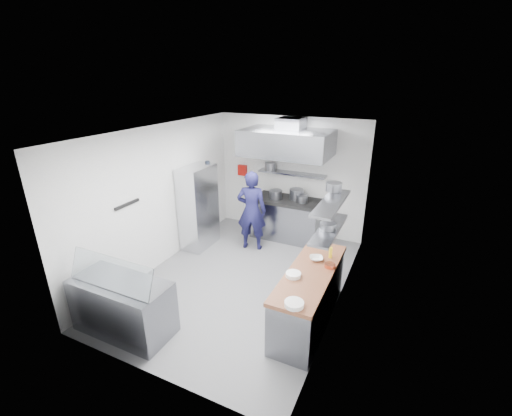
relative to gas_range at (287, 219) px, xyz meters
The scene contains 35 objects.
floor 2.15m from the gas_range, 92.73° to the right, with size 5.00×5.00×0.00m, color #5C5C5E.
ceiling 3.15m from the gas_range, 92.73° to the right, with size 5.00×5.00×0.00m, color silver.
wall_back 1.04m from the gas_range, 104.04° to the left, with size 3.60×0.02×2.80m, color white.
wall_front 4.70m from the gas_range, 91.25° to the right, with size 3.60×0.02×2.80m, color white.
wall_left 2.99m from the gas_range, 132.14° to the right, with size 5.00×0.02×2.80m, color white.
wall_right 2.86m from the gas_range, 51.01° to the right, with size 5.00×0.02×2.80m, color white.
gas_range is the anchor object (origin of this frame).
cooktop 0.48m from the gas_range, ahead, with size 1.57×0.78×0.06m, color black.
stock_pot_left 0.67m from the gas_range, 166.78° to the right, with size 0.30×0.30×0.20m, color slate.
stock_pot_mid 0.66m from the gas_range, 29.64° to the left, with size 0.33×0.33×0.24m, color slate.
stock_pot_right 0.70m from the gas_range, ahead, with size 0.26×0.26×0.16m, color slate.
over_range_shelf 1.10m from the gas_range, 90.00° to the left, with size 1.60×0.30×0.04m, color gray.
shelf_pot_a 1.32m from the gas_range, 157.19° to the left, with size 0.26×0.26×0.18m, color slate.
extractor_hood 1.86m from the gas_range, 90.00° to the right, with size 1.90×1.15×0.55m, color gray.
hood_duct 2.23m from the gas_range, 90.00° to the left, with size 0.55×0.55×0.24m, color slate.
red_firebox 1.70m from the gas_range, 165.86° to the left, with size 0.22×0.10×0.26m, color #B0130E.
chef 1.09m from the gas_range, 120.82° to the right, with size 0.65×0.43×1.78m, color #15143E.
wire_rack 2.10m from the gas_range, 142.70° to the right, with size 0.50×0.90×1.85m, color silver.
rack_bin_a 2.00m from the gas_range, 146.09° to the right, with size 0.14×0.18×0.16m, color white.
rack_bin_b 1.97m from the gas_range, 156.56° to the right, with size 0.15×0.19×0.17m, color yellow.
rack_jar 2.25m from the gas_range, 151.12° to the right, with size 0.10×0.10×0.18m, color black.
knife_strip 3.70m from the gas_range, 122.01° to the right, with size 0.04×0.55×0.05m, color black.
prep_counter_base 3.03m from the gas_range, 62.93° to the right, with size 0.62×2.00×0.84m, color gray.
prep_counter_top 3.06m from the gas_range, 62.93° to the right, with size 0.65×2.04×0.06m, color #915938.
plate_stack_a 3.90m from the gas_range, 68.32° to the right, with size 0.25×0.25×0.06m, color white.
plate_stack_b 3.22m from the gas_range, 68.05° to the right, with size 0.23×0.23×0.06m, color white.
copper_pan 2.99m from the gas_range, 56.91° to the right, with size 0.16×0.16×0.06m, color #D6633C.
squeeze_bottle 2.72m from the gas_range, 54.60° to the right, with size 0.05×0.05×0.18m, color yellow.
mixing_bowl 2.75m from the gas_range, 59.85° to the right, with size 0.21×0.21×0.05m, color white.
wall_shelf_lower 3.04m from the gas_range, 57.31° to the right, with size 0.30×1.30×0.04m, color gray.
wall_shelf_upper 3.21m from the gas_range, 57.31° to the right, with size 0.30×1.30×0.04m, color gray.
shelf_pot_c 3.10m from the gas_range, 58.10° to the right, with size 0.24×0.24×0.10m, color slate.
shelf_pot_d 2.87m from the gas_range, 52.82° to the right, with size 0.25×0.25×0.14m, color slate.
display_case 4.24m from the gas_range, 104.60° to the right, with size 1.50×0.70×0.85m, color gray.
display_glass 4.40m from the gas_range, 104.21° to the right, with size 1.47×0.02×0.45m, color silver.
Camera 1 is at (2.64, -4.97, 3.64)m, focal length 24.00 mm.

